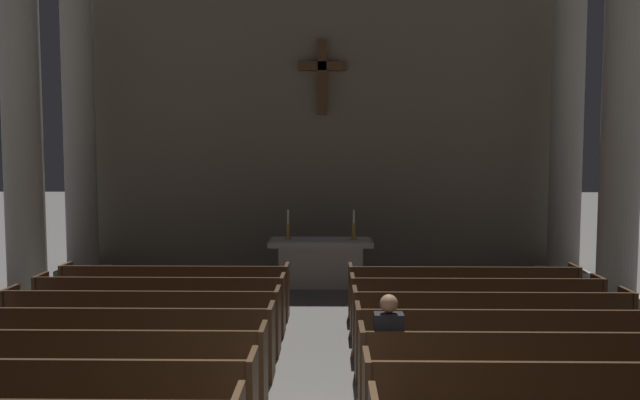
{
  "coord_description": "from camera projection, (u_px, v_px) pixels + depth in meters",
  "views": [
    {
      "loc": [
        0.2,
        -4.92,
        2.87
      ],
      "look_at": [
        0.0,
        7.17,
        1.94
      ],
      "focal_mm": 35.21,
      "sensor_mm": 36.0,
      "label": 1
    }
  ],
  "objects": [
    {
      "name": "pew_left_row_5",
      "position": [
        143.0,
        321.0,
        8.9
      ],
      "size": [
        3.88,
        0.5,
        0.95
      ],
      "color": "#422B19",
      "rests_on": "ground"
    },
    {
      "name": "column_right_fourth",
      "position": [
        567.0,
        119.0,
        14.04
      ],
      "size": [
        1.05,
        1.05,
        7.4
      ],
      "color": "#ADA89E",
      "rests_on": "ground"
    },
    {
      "name": "pew_left_row_3",
      "position": [
        92.0,
        367.0,
        6.99
      ],
      "size": [
        3.88,
        0.5,
        0.95
      ],
      "color": "#422B19",
      "rests_on": "ground"
    },
    {
      "name": "altar",
      "position": [
        321.0,
        261.0,
        13.42
      ],
      "size": [
        2.2,
        0.9,
        1.01
      ],
      "color": "#BCB7AD",
      "rests_on": "ground"
    },
    {
      "name": "column_left_fourth",
      "position": [
        79.0,
        119.0,
        14.22
      ],
      "size": [
        1.05,
        1.05,
        7.4
      ],
      "color": "#ADA89E",
      "rests_on": "ground"
    },
    {
      "name": "pew_left_row_7",
      "position": [
        176.0,
        291.0,
        10.8
      ],
      "size": [
        3.88,
        0.5,
        0.95
      ],
      "color": "#422B19",
      "rests_on": "ground"
    },
    {
      "name": "candlestick_left",
      "position": [
        288.0,
        230.0,
        13.38
      ],
      "size": [
        0.16,
        0.16,
        0.63
      ],
      "color": "#B79338",
      "rests_on": "altar"
    },
    {
      "name": "column_right_third",
      "position": [
        622.0,
        111.0,
        11.39
      ],
      "size": [
        1.05,
        1.05,
        7.4
      ],
      "color": "#ADA89E",
      "rests_on": "ground"
    },
    {
      "name": "pew_left_row_6",
      "position": [
        161.0,
        305.0,
        9.85
      ],
      "size": [
        3.88,
        0.5,
        0.95
      ],
      "color": "#422B19",
      "rests_on": "ground"
    },
    {
      "name": "candlestick_right",
      "position": [
        354.0,
        230.0,
        13.35
      ],
      "size": [
        0.16,
        0.16,
        0.63
      ],
      "color": "#B79338",
      "rests_on": "altar"
    },
    {
      "name": "pew_right_row_7",
      "position": [
        462.0,
        292.0,
        10.72
      ],
      "size": [
        3.88,
        0.5,
        0.95
      ],
      "color": "#422B19",
      "rests_on": "ground"
    },
    {
      "name": "pew_right_row_6",
      "position": [
        475.0,
        306.0,
        9.77
      ],
      "size": [
        3.88,
        0.5,
        0.95
      ],
      "color": "#422B19",
      "rests_on": "ground"
    },
    {
      "name": "column_left_third",
      "position": [
        22.0,
        112.0,
        11.57
      ],
      "size": [
        1.05,
        1.05,
        7.4
      ],
      "color": "#ADA89E",
      "rests_on": "ground"
    },
    {
      "name": "pew_right_row_3",
      "position": [
        535.0,
        369.0,
        6.92
      ],
      "size": [
        3.88,
        0.5,
        0.95
      ],
      "color": "#422B19",
      "rests_on": "ground"
    },
    {
      "name": "apse_with_cross",
      "position": [
        322.0,
        96.0,
        15.41
      ],
      "size": [
        12.13,
        0.46,
        8.49
      ],
      "color": "gray",
      "rests_on": "ground"
    },
    {
      "name": "lone_worshipper",
      "position": [
        388.0,
        348.0,
        6.96
      ],
      "size": [
        0.32,
        0.43,
        1.32
      ],
      "color": "#26262B",
      "rests_on": "ground"
    },
    {
      "name": "pew_left_row_4",
      "position": [
        121.0,
        341.0,
        7.95
      ],
      "size": [
        3.88,
        0.5,
        0.95
      ],
      "color": "#422B19",
      "rests_on": "ground"
    },
    {
      "name": "pew_right_row_4",
      "position": [
        510.0,
        343.0,
        7.87
      ],
      "size": [
        3.88,
        0.5,
        0.95
      ],
      "color": "#422B19",
      "rests_on": "ground"
    },
    {
      "name": "pew_right_row_5",
      "position": [
        491.0,
        322.0,
        8.82
      ],
      "size": [
        3.88,
        0.5,
        0.95
      ],
      "color": "#422B19",
      "rests_on": "ground"
    }
  ]
}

